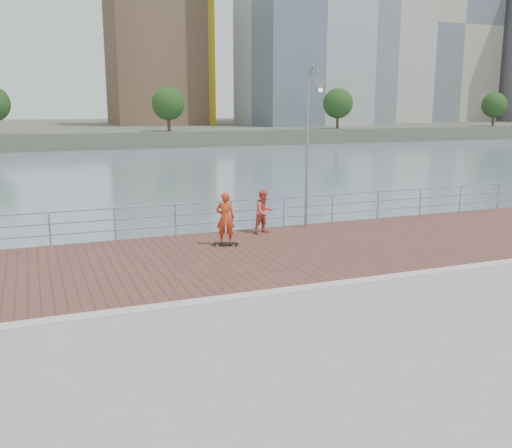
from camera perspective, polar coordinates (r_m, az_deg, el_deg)
name	(u,v)px	position (r m, az deg, el deg)	size (l,w,h in m)	color
water	(285,368)	(14.69, 2.96, -14.23)	(400.00, 400.00, 0.00)	slate
seawall	(411,439)	(10.44, 15.22, -20.05)	(40.00, 24.00, 2.00)	gray
brick_lane	(236,256)	(17.12, -1.97, -3.21)	(40.00, 6.80, 0.02)	brown
curb	(286,291)	(13.92, 3.05, -6.69)	(40.00, 0.40, 0.06)	#B7B5AD
far_shore	(55,130)	(134.70, -19.45, 8.89)	(320.00, 95.00, 2.50)	#4C5142
guardrail	(204,214)	(20.13, -5.24, 1.00)	(39.06, 0.06, 1.13)	#8C9EA8
street_lamp	(313,120)	(20.34, 5.71, 10.29)	(0.40, 1.17, 5.53)	gray
skateboard	(226,244)	(18.31, -3.06, -1.96)	(0.84, 0.49, 0.09)	black
skateboarder	(225,218)	(18.13, -3.09, 0.60)	(0.60, 0.39, 1.65)	red
bystander	(264,212)	(19.97, 0.79, 1.24)	(0.75, 0.58, 1.53)	#DF4E41
shoreline_trees	(218,105)	(93.50, -3.77, 11.77)	(169.40, 5.20, 6.94)	#473323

